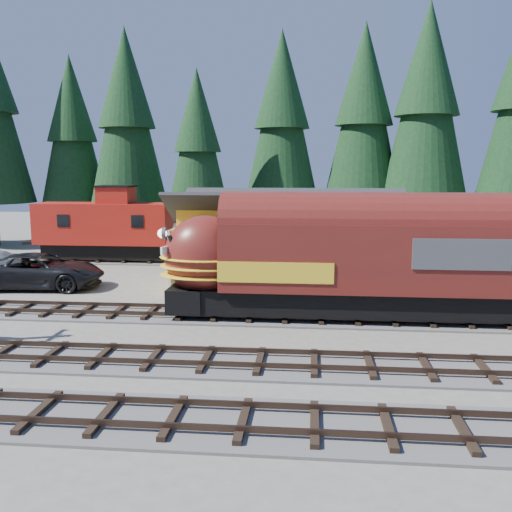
# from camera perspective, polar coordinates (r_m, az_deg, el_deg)

# --- Properties ---
(ground) EXTENTS (120.00, 120.00, 0.00)m
(ground) POSITION_cam_1_polar(r_m,az_deg,el_deg) (21.05, 2.50, -9.05)
(ground) COLOR #6B665B
(ground) RESTS_ON ground
(track_spur) EXTENTS (32.00, 3.20, 0.33)m
(track_spur) POSITION_cam_1_polar(r_m,az_deg,el_deg) (40.10, -10.46, -0.50)
(track_spur) COLOR #4C4947
(track_spur) RESTS_ON ground
(depot) EXTENTS (12.80, 7.00, 5.30)m
(depot) POSITION_cam_1_polar(r_m,az_deg,el_deg) (30.72, 3.62, 2.28)
(depot) COLOR gold
(depot) RESTS_ON ground
(conifer_backdrop) EXTENTS (79.43, 22.72, 17.42)m
(conifer_backdrop) POSITION_cam_1_polar(r_m,az_deg,el_deg) (45.20, 11.78, 13.53)
(conifer_backdrop) COLOR black
(conifer_backdrop) RESTS_ON ground
(locomotive) EXTENTS (15.13, 3.01, 4.11)m
(locomotive) POSITION_cam_1_polar(r_m,az_deg,el_deg) (24.35, 7.32, -0.78)
(locomotive) COLOR black
(locomotive) RESTS_ON ground
(caboose) EXTENTS (9.29, 2.69, 4.83)m
(caboose) POSITION_cam_1_polar(r_m,az_deg,el_deg) (40.79, -14.87, 2.86)
(caboose) COLOR black
(caboose) RESTS_ON ground
(pickup_truck_a) EXTENTS (7.04, 3.68, 1.89)m
(pickup_truck_a) POSITION_cam_1_polar(r_m,az_deg,el_deg) (32.89, -20.86, -1.40)
(pickup_truck_a) COLOR black
(pickup_truck_a) RESTS_ON ground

